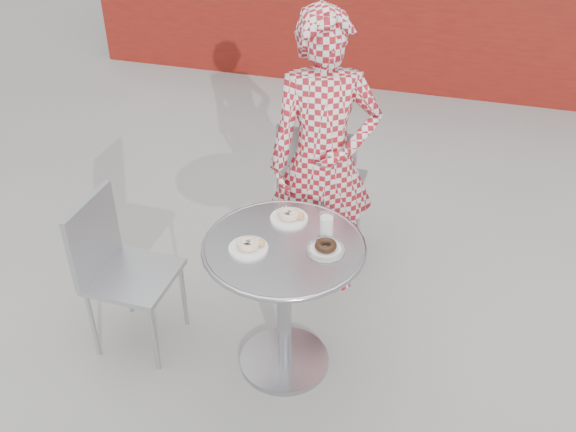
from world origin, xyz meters
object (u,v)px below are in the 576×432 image
(chair_far, at_px, (322,213))
(chair_left, at_px, (136,301))
(bistro_table, at_px, (284,276))
(plate_checker, at_px, (326,248))
(plate_near, at_px, (249,246))
(milk_cup, at_px, (326,225))
(plate_far, at_px, (290,216))
(seated_person, at_px, (323,161))

(chair_far, bearing_deg, chair_left, 54.63)
(bistro_table, relative_size, plate_checker, 4.40)
(plate_near, bearing_deg, milk_cup, 34.95)
(plate_far, relative_size, plate_near, 1.02)
(chair_far, height_order, plate_near, chair_far)
(seated_person, bearing_deg, chair_left, -155.71)
(chair_left, xyz_separation_m, seated_person, (0.79, 0.74, 0.55))
(chair_left, xyz_separation_m, milk_cup, (0.94, 0.18, 0.54))
(chair_far, bearing_deg, plate_far, 91.68)
(chair_far, xyz_separation_m, plate_checker, (0.23, -0.95, 0.47))
(plate_near, height_order, plate_checker, plate_near)
(chair_far, relative_size, plate_near, 5.33)
(plate_far, distance_m, plate_checker, 0.29)
(chair_far, xyz_separation_m, seated_person, (0.06, -0.27, 0.52))
(bistro_table, bearing_deg, chair_far, 92.68)
(seated_person, height_order, milk_cup, seated_person)
(chair_left, height_order, plate_far, chair_left)
(chair_far, xyz_separation_m, plate_far, (0.01, -0.77, 0.48))
(bistro_table, bearing_deg, seated_person, 89.04)
(bistro_table, bearing_deg, plate_near, -151.95)
(plate_checker, distance_m, milk_cup, 0.13)
(chair_far, xyz_separation_m, plate_near, (-0.09, -1.04, 0.48))
(plate_near, xyz_separation_m, milk_cup, (0.30, 0.21, 0.03))
(plate_checker, bearing_deg, plate_far, 139.44)
(plate_far, xyz_separation_m, plate_checker, (0.22, -0.19, -0.00))
(plate_near, bearing_deg, bistro_table, 28.05)
(chair_left, relative_size, milk_cup, 7.88)
(bistro_table, xyz_separation_m, plate_checker, (0.19, 0.01, 0.20))
(chair_far, bearing_deg, plate_near, 85.46)
(seated_person, distance_m, plate_checker, 0.71)
(plate_far, bearing_deg, plate_near, -111.63)
(plate_checker, bearing_deg, chair_far, 103.75)
(chair_far, xyz_separation_m, chair_left, (-0.73, -1.01, -0.03))
(chair_left, xyz_separation_m, plate_checker, (0.96, 0.06, 0.50))
(milk_cup, bearing_deg, chair_far, 103.96)
(plate_far, distance_m, milk_cup, 0.20)
(seated_person, distance_m, plate_near, 0.78)
(bistro_table, distance_m, seated_person, 0.73)
(chair_left, height_order, plate_checker, chair_left)
(plate_near, bearing_deg, chair_far, 84.87)
(chair_far, relative_size, seated_person, 0.58)
(plate_far, relative_size, milk_cup, 1.69)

